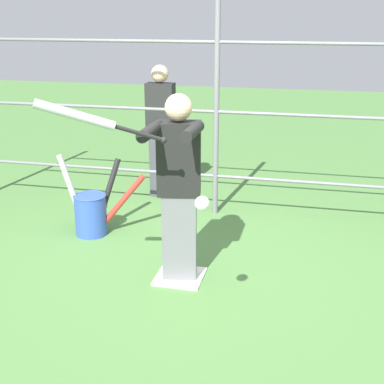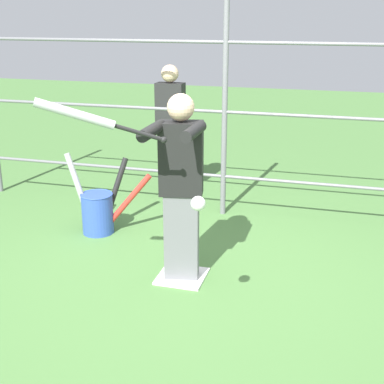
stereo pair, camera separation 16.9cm
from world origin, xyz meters
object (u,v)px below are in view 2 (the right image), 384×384
Objects in this scene: baseball_bat_swinging at (86,117)px; bystander_behind_fence at (171,130)px; batter at (181,184)px; softball_in_flight at (198,203)px; bat_bucket at (99,210)px.

baseball_bat_swinging reaches higher than bystander_behind_fence.
softball_in_flight is (-0.38, 0.87, 0.17)m from batter.
batter is at bearing 110.14° from bystander_behind_fence.
batter is 1.04m from baseball_bat_swinging.
baseball_bat_swinging is at bearing 114.67° from bat_bucket.
batter is at bearing 146.26° from bat_bucket.
bat_bucket is (1.49, -1.61, -0.79)m from softball_in_flight.
softball_in_flight is 0.06× the size of bystander_behind_fence.
batter is 16.50× the size of softball_in_flight.
batter is at bearing -66.23° from softball_in_flight.
bystander_behind_fence is (0.76, -2.07, -0.03)m from batter.
bystander_behind_fence is (0.30, -2.74, -0.67)m from baseball_bat_swinging.
bystander_behind_fence is at bearing -83.83° from baseball_bat_swinging.
baseball_bat_swinging is 2.00m from bat_bucket.
bat_bucket is at bearing -65.33° from baseball_bat_swinging.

